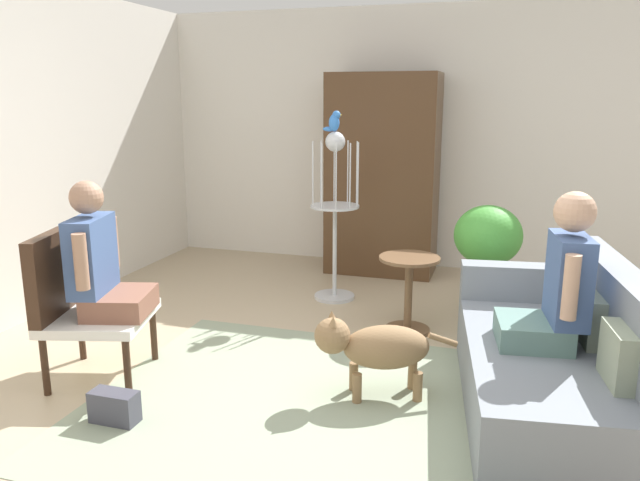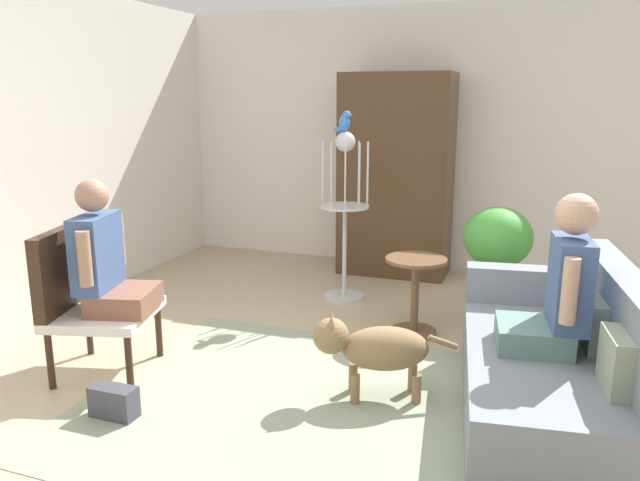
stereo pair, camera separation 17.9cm
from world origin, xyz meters
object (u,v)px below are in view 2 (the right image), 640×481
Objects in this scene: person_on_armchair at (105,260)px; couch at (559,367)px; dog at (374,347)px; bird_cage_stand at (345,212)px; armoire_cabinet at (396,176)px; handbag at (114,402)px; person_on_couch at (559,289)px; potted_plant at (497,245)px; parrot at (345,122)px; round_end_table at (415,291)px; armchair at (83,293)px.

couch is at bearing 7.94° from person_on_armchair.
person_on_armchair is at bearing -171.93° from dog.
bird_cage_stand is 1.05m from armoire_cabinet.
bird_cage_stand reaches higher than couch.
handbag is at bearing -159.64° from couch.
armoire_cabinet reaches higher than person_on_armchair.
person_on_couch is 0.59× the size of bird_cage_stand.
dog is at bearing -174.13° from person_on_couch.
bird_cage_stand is 1.32m from potted_plant.
parrot is (-1.78, 1.58, 1.26)m from couch.
person_on_couch is 1.54m from potted_plant.
potted_plant is (-0.42, 1.47, -0.13)m from person_on_couch.
round_end_table is 3.44× the size of parrot.
dog is at bearing -66.80° from bird_cage_stand.
couch is at bearing -41.84° from bird_cage_stand.
armchair is 0.48× the size of armoire_cabinet.
person_on_couch is 1.06× the size of dog.
person_on_couch is at bearing -43.18° from bird_cage_stand.
dog is 1.51m from handbag.
person_on_armchair reaches higher than armchair.
parrot is 0.19× the size of potted_plant.
armchair reaches higher than dog.
dog is at bearing -66.52° from parrot.
round_end_table is 0.40× the size of bird_cage_stand.
armchair is 0.28m from person_on_armchair.
parrot is 1.17m from armoire_cabinet.
person_on_couch is at bearing -45.91° from round_end_table.
dog is at bearing 8.07° from person_on_armchair.
bird_cage_stand is (-1.77, 1.58, 0.49)m from couch.
person_on_couch is at bearing 5.87° from dog.
round_end_table is at bearing 36.40° from armchair.
round_end_table is 2.27m from handbag.
dog reaches higher than handbag.
person_on_armchair is (0.16, 0.04, 0.22)m from armchair.
couch is 2.50m from handbag.
bird_cage_stand is 0.74× the size of armoire_cabinet.
couch is 7.05× the size of handbag.
couch reaches higher than handbag.
round_end_table is 1.83m from armoire_cabinet.
potted_plant is (0.54, 0.48, 0.29)m from round_end_table.
armchair is at bearing 140.77° from handbag.
armchair is 0.83m from handbag.
couch is 2.01× the size of potted_plant.
couch is at bearing -72.11° from potted_plant.
round_end_table is 1.10m from dog.
person_on_armchair is at bearing -111.59° from armoire_cabinet.
potted_plant is 3.50× the size of handbag.
handbag is at bearing -102.83° from armoire_cabinet.
parrot is 0.65× the size of handbag.
handbag is at bearing -160.14° from person_on_couch.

